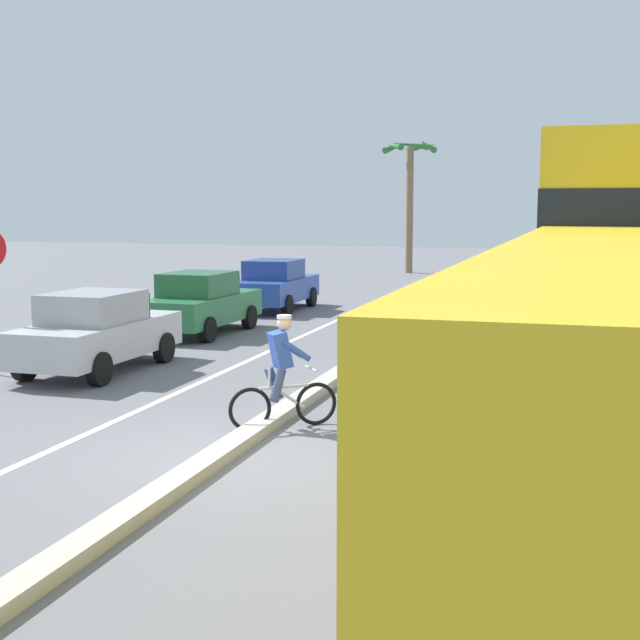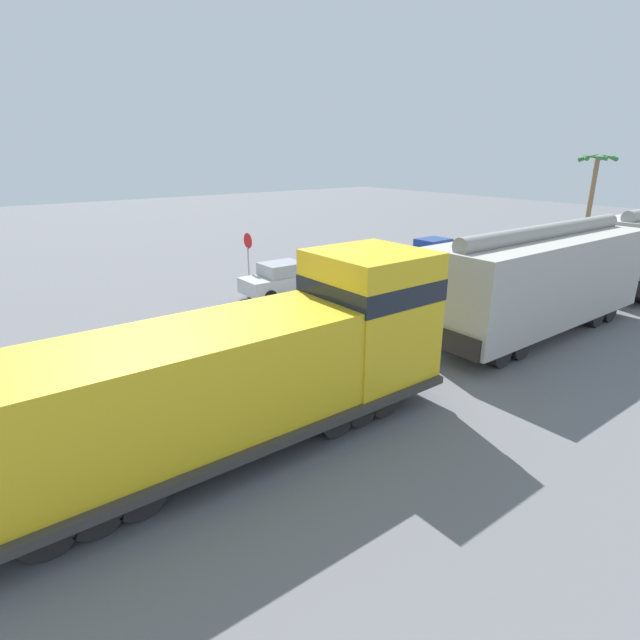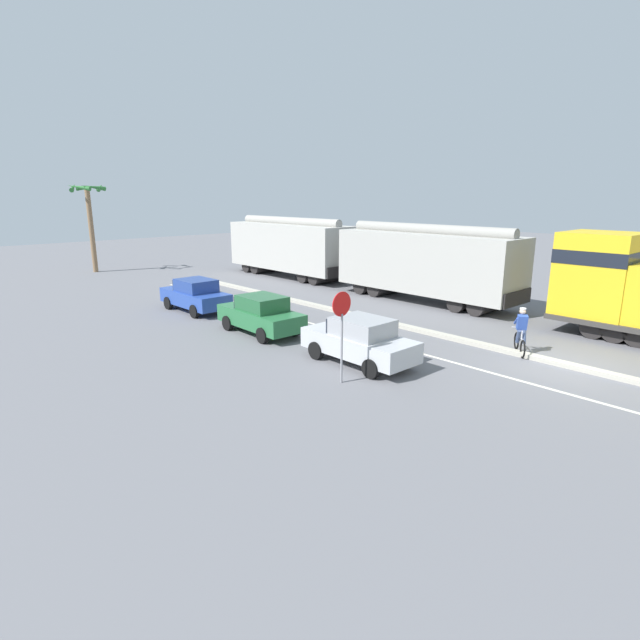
{
  "view_description": "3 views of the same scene",
  "coord_description": "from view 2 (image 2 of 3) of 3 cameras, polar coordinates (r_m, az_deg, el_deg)",
  "views": [
    {
      "loc": [
        4.55,
        -10.69,
        3.33
      ],
      "look_at": [
        0.34,
        3.28,
        1.45
      ],
      "focal_mm": 50.0,
      "sensor_mm": 36.0,
      "label": 1
    },
    {
      "loc": [
        14.78,
        -7.81,
        6.67
      ],
      "look_at": [
        3.03,
        1.15,
        1.64
      ],
      "focal_mm": 28.0,
      "sensor_mm": 36.0,
      "label": 2
    },
    {
      "loc": [
        -17.04,
        -6.17,
        5.68
      ],
      "look_at": [
        -4.24,
        7.64,
        0.94
      ],
      "focal_mm": 28.0,
      "sensor_mm": 36.0,
      "label": 3
    }
  ],
  "objects": [
    {
      "name": "ground_plane",
      "position": [
        18.0,
        -8.82,
        -3.19
      ],
      "size": [
        120.0,
        120.0,
        0.0
      ],
      "primitive_type": "plane",
      "color": "slate"
    },
    {
      "name": "median_curb",
      "position": [
        21.27,
        5.44,
        0.67
      ],
      "size": [
        0.36,
        36.0,
        0.16
      ],
      "primitive_type": "cube",
      "color": "#B2AD9E",
      "rests_on": "ground"
    },
    {
      "name": "lane_stripe",
      "position": [
        23.03,
        1.39,
        1.97
      ],
      "size": [
        0.14,
        36.0,
        0.01
      ],
      "primitive_type": "cube",
      "color": "silver",
      "rests_on": "ground"
    },
    {
      "name": "locomotive",
      "position": [
        11.82,
        -7.3,
        -5.73
      ],
      "size": [
        3.1,
        11.61,
        4.2
      ],
      "color": "gold",
      "rests_on": "ground"
    },
    {
      "name": "hopper_car_lead",
      "position": [
        20.32,
        23.78,
        4.12
      ],
      "size": [
        2.9,
        10.6,
        4.18
      ],
      "color": "#ABA8A0",
      "rests_on": "ground"
    },
    {
      "name": "parked_car_silver",
      "position": [
        24.16,
        -4.16,
        4.72
      ],
      "size": [
        1.85,
        4.21,
        1.62
      ],
      "color": "#B7BABF",
      "rests_on": "ground"
    },
    {
      "name": "parked_car_green",
      "position": [
        27.57,
        5.17,
        6.46
      ],
      "size": [
        1.93,
        4.25,
        1.62
      ],
      "color": "#286B3D",
      "rests_on": "ground"
    },
    {
      "name": "parked_car_blue",
      "position": [
        31.51,
        12.87,
        7.62
      ],
      "size": [
        1.88,
        4.22,
        1.62
      ],
      "color": "#28479E",
      "rests_on": "ground"
    },
    {
      "name": "cyclist",
      "position": [
        18.33,
        -3.99,
        0.13
      ],
      "size": [
        1.39,
        1.09,
        1.71
      ],
      "color": "black",
      "rests_on": "ground"
    },
    {
      "name": "stop_sign",
      "position": [
        24.94,
        -8.21,
        7.87
      ],
      "size": [
        0.76,
        0.08,
        2.88
      ],
      "color": "gray",
      "rests_on": "ground"
    },
    {
      "name": "palm_tree_near",
      "position": [
        44.88,
        28.85,
        14.13
      ],
      "size": [
        2.71,
        2.73,
        6.59
      ],
      "color": "#846647",
      "rests_on": "ground"
    }
  ]
}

